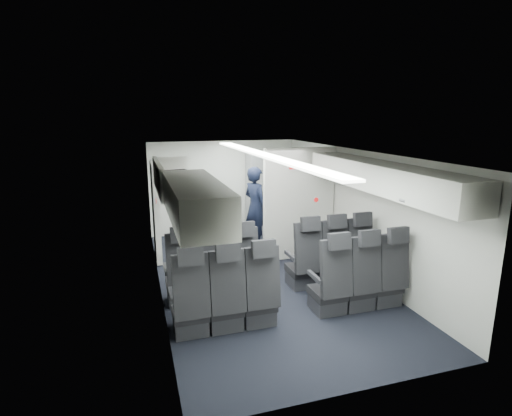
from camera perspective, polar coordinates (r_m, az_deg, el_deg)
cabin_shell at (r=6.56m, az=1.03°, el=-0.98°), size 3.41×6.01×2.16m
seat_row_front at (r=6.30m, az=2.52°, el=-8.49°), size 3.33×0.56×1.24m
seat_row_mid at (r=5.53m, az=5.71°, el=-11.74°), size 3.33×0.56×1.24m
overhead_bin_left_rear at (r=4.18m, az=-8.72°, el=1.06°), size 0.53×1.80×0.40m
overhead_bin_left_front_open at (r=5.90m, az=-11.63°, el=3.25°), size 0.64×1.70×0.72m
overhead_bin_right_rear at (r=5.34m, az=22.51°, el=2.83°), size 0.53×1.80×0.40m
overhead_bin_right_front at (r=6.77m, az=13.12°, el=5.46°), size 0.53×1.70×0.40m
bulkhead_partition at (r=7.64m, az=6.16°, el=0.60°), size 1.40×0.15×2.13m
galley_unit at (r=9.41m, az=1.38°, el=2.27°), size 0.85×0.52×1.90m
boarding_door at (r=7.81m, az=-14.12°, el=-0.36°), size 0.12×1.27×1.86m
flight_attendant at (r=8.29m, az=-0.08°, el=0.09°), size 0.62×0.73×1.70m
carry_on_bag at (r=5.97m, az=-11.34°, el=4.25°), size 0.41×0.34×0.22m
papers at (r=8.27m, az=1.28°, el=1.10°), size 0.18×0.13×0.14m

